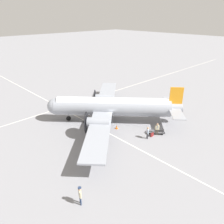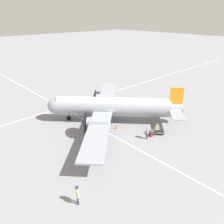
{
  "view_description": "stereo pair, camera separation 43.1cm",
  "coord_description": "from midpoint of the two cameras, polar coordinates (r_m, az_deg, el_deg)",
  "views": [
    {
      "loc": [
        -20.14,
        -20.98,
        14.67
      ],
      "look_at": [
        0.0,
        0.0,
        1.57
      ],
      "focal_mm": 35.0,
      "sensor_mm": 36.0,
      "label": 1
    },
    {
      "loc": [
        -19.83,
        -21.27,
        14.67
      ],
      "look_at": [
        0.0,
        0.0,
        1.57
      ],
      "focal_mm": 35.0,
      "sensor_mm": 36.0,
      "label": 2
    }
  ],
  "objects": [
    {
      "name": "airliner_main",
      "position": [
        31.57,
        -1.07,
        1.44
      ],
      "size": [
        20.73,
        20.49,
        5.5
      ],
      "rotation": [
        0.0,
        0.0,
        2.32
      ],
      "color": "#9399A3",
      "rests_on": "ground_plane"
    },
    {
      "name": "ramp_agent",
      "position": [
        29.17,
        11.29,
        -4.1
      ],
      "size": [
        0.4,
        0.48,
        1.71
      ],
      "rotation": [
        0.0,
        0.0,
        2.24
      ],
      "color": "#473D2D",
      "rests_on": "ground_plane"
    },
    {
      "name": "ground_plane",
      "position": [
        32.57,
        -0.38,
        -2.51
      ],
      "size": [
        300.0,
        300.0,
        0.0
      ],
      "primitive_type": "plane",
      "color": "gray"
    },
    {
      "name": "apron_line_northsouth",
      "position": [
        30.97,
        -4.05,
        -4.08
      ],
      "size": [
        0.16,
        120.0,
        0.01
      ],
      "color": "silver",
      "rests_on": "ground_plane"
    },
    {
      "name": "crew_foreground",
      "position": [
        19.43,
        -9.03,
        -20.33
      ],
      "size": [
        0.4,
        0.56,
        1.8
      ],
      "rotation": [
        0.0,
        0.0,
        1.13
      ],
      "color": "navy",
      "rests_on": "ground_plane"
    },
    {
      "name": "apron_line_eastwest",
      "position": [
        39.62,
        -10.17,
        2.13
      ],
      "size": [
        120.0,
        0.16,
        0.01
      ],
      "color": "silver",
      "rests_on": "ground_plane"
    },
    {
      "name": "traffic_cone",
      "position": [
        30.54,
        0.81,
        -3.95
      ],
      "size": [
        0.39,
        0.39,
        0.51
      ],
      "color": "orange",
      "rests_on": "ground_plane"
    },
    {
      "name": "suitcase_near_door",
      "position": [
        29.12,
        9.99,
        -5.86
      ],
      "size": [
        0.51,
        0.18,
        0.51
      ],
      "color": "maroon",
      "rests_on": "ground_plane"
    },
    {
      "name": "passenger_boarding",
      "position": [
        28.17,
        8.86,
        -5.1
      ],
      "size": [
        0.34,
        0.49,
        1.63
      ],
      "rotation": [
        0.0,
        0.0,
        1.04
      ],
      "color": "#2D2D33",
      "rests_on": "ground_plane"
    },
    {
      "name": "baggage_cart",
      "position": [
        29.86,
        10.94,
        -5.06
      ],
      "size": [
        2.13,
        2.24,
        0.56
      ],
      "rotation": [
        0.0,
        0.0,
        2.3
      ],
      "color": "#56565B",
      "rests_on": "ground_plane"
    }
  ]
}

